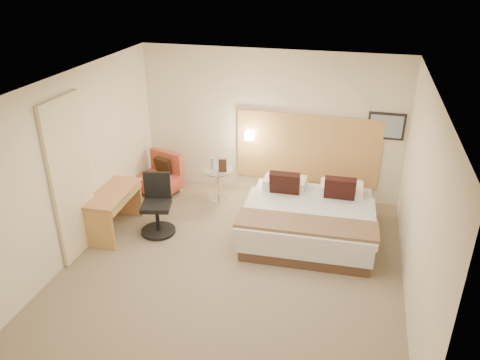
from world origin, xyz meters
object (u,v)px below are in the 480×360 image
(bed, at_px, (309,218))
(lounge_chair, at_px, (161,177))
(desk, at_px, (114,200))
(desk_chair, at_px, (157,209))
(side_table, at_px, (218,183))

(bed, bearing_deg, lounge_chair, 164.10)
(desk, xyz_separation_m, desk_chair, (0.66, 0.17, -0.16))
(lounge_chair, bearing_deg, bed, -15.90)
(desk, distance_m, desk_chair, 0.70)
(lounge_chair, xyz_separation_m, side_table, (1.17, -0.03, 0.03))
(lounge_chair, xyz_separation_m, desk_chair, (0.53, -1.33, 0.10))
(side_table, bearing_deg, bed, -24.45)
(desk_chair, bearing_deg, side_table, 64.03)
(side_table, relative_size, desk_chair, 0.66)
(bed, bearing_deg, side_table, 155.55)
(desk_chair, bearing_deg, bed, 11.73)
(bed, xyz_separation_m, desk, (-3.06, -0.67, 0.25))
(desk, relative_size, desk_chair, 1.19)
(bed, relative_size, lounge_chair, 2.37)
(bed, bearing_deg, desk, -167.73)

